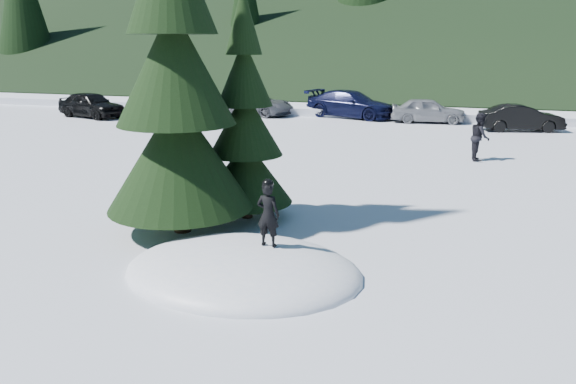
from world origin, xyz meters
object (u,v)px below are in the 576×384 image
(car_1, at_px, (174,108))
(car_2, at_px, (256,104))
(car_3, at_px, (351,104))
(car_0, at_px, (91,105))
(car_4, at_px, (428,110))
(child_skier, at_px, (268,215))
(spruce_short, at_px, (245,131))
(adult_0, at_px, (480,137))
(car_5, at_px, (521,118))
(spruce_tall, at_px, (175,82))

(car_1, bearing_deg, car_2, -28.06)
(car_1, distance_m, car_3, 9.81)
(car_0, distance_m, car_4, 18.60)
(child_skier, bearing_deg, car_1, -52.10)
(spruce_short, xyz_separation_m, car_4, (2.89, 18.39, -1.45))
(child_skier, distance_m, adult_0, 12.41)
(car_2, relative_size, car_5, 1.20)
(spruce_short, distance_m, car_0, 21.35)
(child_skier, xyz_separation_m, car_3, (-3.01, 22.10, -0.33))
(spruce_tall, xyz_separation_m, car_2, (-5.93, 20.01, -2.68))
(car_1, xyz_separation_m, car_4, (13.22, 3.27, -0.01))
(car_2, height_order, car_4, car_4)
(car_0, xyz_separation_m, car_2, (8.44, 3.84, -0.09))
(car_5, bearing_deg, car_0, 80.93)
(adult_0, relative_size, car_4, 0.45)
(adult_0, xyz_separation_m, car_2, (-12.31, 9.69, -0.22))
(car_1, bearing_deg, car_0, 110.20)
(spruce_short, bearing_deg, car_3, 94.21)
(car_3, distance_m, car_5, 9.09)
(spruce_tall, relative_size, car_1, 2.14)
(spruce_tall, xyz_separation_m, adult_0, (6.39, 10.32, -2.46))
(child_skier, relative_size, car_2, 0.26)
(spruce_short, bearing_deg, adult_0, 58.88)
(car_3, bearing_deg, car_0, 124.10)
(spruce_short, bearing_deg, car_2, 110.41)
(spruce_tall, height_order, child_skier, spruce_tall)
(spruce_tall, distance_m, spruce_short, 2.11)
(child_skier, bearing_deg, car_3, -77.85)
(spruce_tall, height_order, car_3, spruce_tall)
(adult_0, bearing_deg, child_skier, 155.74)
(car_0, height_order, car_5, car_0)
(spruce_tall, distance_m, car_4, 20.34)
(spruce_tall, height_order, car_2, spruce_tall)
(car_3, bearing_deg, child_skier, -155.78)
(child_skier, distance_m, car_0, 24.49)
(car_1, xyz_separation_m, car_5, (17.68, 1.68, -0.04))
(car_3, relative_size, car_4, 1.35)
(child_skier, height_order, car_3, child_skier)
(car_5, bearing_deg, car_1, 81.25)
(car_1, distance_m, car_2, 4.88)
(spruce_short, xyz_separation_m, car_3, (-1.41, 19.20, -1.35))
(adult_0, bearing_deg, spruce_short, 142.40)
(adult_0, distance_m, car_5, 8.12)
(car_5, bearing_deg, adult_0, 151.81)
(spruce_tall, height_order, adult_0, spruce_tall)
(spruce_tall, bearing_deg, adult_0, 58.26)
(spruce_tall, relative_size, spruce_short, 1.60)
(spruce_tall, distance_m, car_2, 21.04)
(car_4, bearing_deg, car_1, 97.45)
(adult_0, xyz_separation_m, car_4, (-2.50, 9.46, -0.20))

